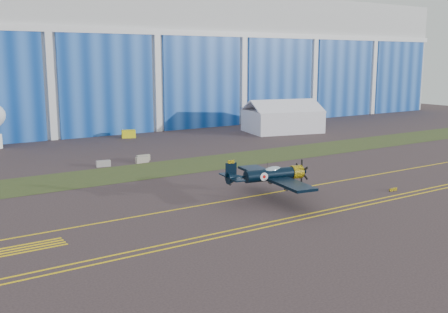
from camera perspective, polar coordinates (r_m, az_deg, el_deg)
ground at (r=59.20m, az=-5.17°, el=-4.24°), size 260.00×260.00×0.00m
grass_median at (r=71.53m, az=-10.46°, el=-1.77°), size 260.00×10.00×0.02m
hangar at (r=125.29m, az=-21.19°, el=9.79°), size 220.00×45.70×30.00m
taxiway_centreline at (r=54.98m, az=-2.70°, el=-5.35°), size 200.00×0.20×0.02m
edge_line_near at (r=47.40m, az=3.20°, el=-7.98°), size 80.00×0.20×0.02m
edge_line_far at (r=48.16m, az=2.49°, el=-7.67°), size 80.00×0.20×0.02m
hold_short_ladder at (r=45.94m, az=-20.60°, el=-9.27°), size 6.00×2.40×0.02m
guard_board_right at (r=63.95m, az=17.94°, el=-3.44°), size 1.20×0.15×0.35m
warbird at (r=56.80m, az=4.98°, el=-1.98°), size 12.73×14.61×3.89m
tent at (r=110.78m, az=6.39°, el=4.45°), size 16.85×13.88×6.88m
tug at (r=103.69m, az=-10.35°, el=2.44°), size 2.96×2.31×1.51m
gse_box at (r=127.64m, az=7.22°, el=4.07°), size 2.96×1.61×1.76m
barrier_a at (r=76.40m, az=-13.00°, el=-0.76°), size 2.07×0.88×0.90m
barrier_b at (r=78.23m, az=-8.90°, el=-0.35°), size 2.04×0.74×0.90m
barrier_c at (r=79.73m, az=-8.78°, el=-0.14°), size 2.02×0.68×0.90m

